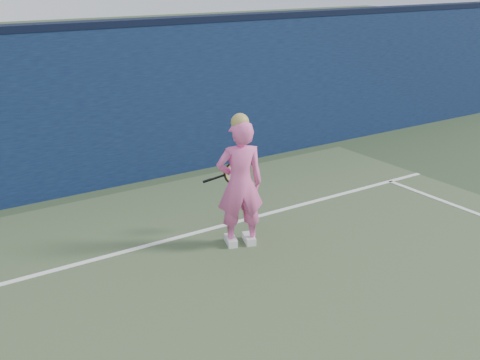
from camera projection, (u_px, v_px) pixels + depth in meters
backstop_wall at (47, 116)px, 8.99m from camera, size 24.00×0.40×2.50m
wall_cap at (37, 27)px, 8.56m from camera, size 24.00×0.42×0.10m
player at (240, 183)px, 7.46m from camera, size 0.69×0.57×1.71m
racket at (232, 174)px, 7.85m from camera, size 0.53×0.26×0.30m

